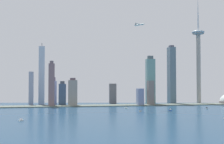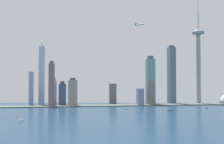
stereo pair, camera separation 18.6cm
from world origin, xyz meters
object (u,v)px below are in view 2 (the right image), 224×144
(skyscraper_0, at_px, (113,94))
(boat_4, at_px, (140,111))
(skyscraper_5, at_px, (42,75))
(skyscraper_7, at_px, (151,93))
(boat_2, at_px, (207,108))
(skyscraper_8, at_px, (140,97))
(boat_1, at_px, (126,108))
(skyscraper_3, at_px, (31,88))
(observation_tower, at_px, (198,51))
(skyscraper_9, at_px, (53,92))
(skyscraper_6, at_px, (73,93))
(boat_3, at_px, (170,110))
(skyscraper_1, at_px, (62,94))
(skyscraper_4, at_px, (172,75))
(airplane, at_px, (140,25))
(skyscraper_10, at_px, (150,81))
(boat_0, at_px, (21,120))
(skyscraper_2, at_px, (51,84))

(skyscraper_0, relative_size, boat_4, 8.37)
(skyscraper_0, distance_m, skyscraper_5, 225.83)
(skyscraper_7, height_order, boat_2, skyscraper_7)
(skyscraper_7, relative_size, skyscraper_8, 1.46)
(boat_1, xyz_separation_m, boat_4, (11.46, -85.79, -0.18))
(skyscraper_3, bearing_deg, skyscraper_7, -13.04)
(observation_tower, height_order, skyscraper_9, observation_tower)
(skyscraper_8, relative_size, boat_1, 5.09)
(skyscraper_6, bearing_deg, boat_3, -43.58)
(skyscraper_1, xyz_separation_m, skyscraper_4, (337.75, 11.43, 56.90))
(skyscraper_4, relative_size, airplane, 6.47)
(skyscraper_5, relative_size, skyscraper_9, 2.29)
(skyscraper_7, height_order, airplane, airplane)
(boat_1, bearing_deg, skyscraper_10, -99.65)
(skyscraper_8, height_order, boat_1, skyscraper_8)
(observation_tower, bearing_deg, skyscraper_9, 176.19)
(skyscraper_3, distance_m, boat_1, 305.61)
(skyscraper_9, bearing_deg, skyscraper_0, 8.73)
(skyscraper_0, bearing_deg, skyscraper_7, -47.53)
(skyscraper_1, height_order, skyscraper_5, skyscraper_5)
(skyscraper_0, height_order, skyscraper_10, skyscraper_10)
(skyscraper_7, bearing_deg, skyscraper_5, 162.30)
(skyscraper_7, relative_size, boat_2, 8.84)
(skyscraper_7, bearing_deg, boat_4, -114.54)
(skyscraper_10, height_order, boat_0, skyscraper_10)
(skyscraper_10, relative_size, boat_2, 18.33)
(observation_tower, xyz_separation_m, skyscraper_1, (-422.07, 3.10, -131.17))
(boat_3, xyz_separation_m, boat_4, (-72.03, -3.39, -0.43))
(skyscraper_0, relative_size, boat_3, 6.94)
(skyscraper_2, relative_size, skyscraper_9, 1.54)
(skyscraper_3, relative_size, boat_4, 13.03)
(skyscraper_6, relative_size, boat_4, 10.47)
(boat_3, bearing_deg, boat_2, -90.80)
(skyscraper_0, height_order, skyscraper_5, skyscraper_5)
(skyscraper_4, relative_size, boat_1, 19.16)
(boat_0, bearing_deg, boat_1, 166.78)
(skyscraper_8, xyz_separation_m, boat_4, (-53.73, -185.09, -23.15))
(skyscraper_2, bearing_deg, boat_3, -36.04)
(airplane, bearing_deg, skyscraper_6, -153.01)
(skyscraper_3, xyz_separation_m, skyscraper_9, (63.82, -6.89, -11.39))
(skyscraper_4, relative_size, skyscraper_7, 2.58)
(skyscraper_7, height_order, skyscraper_9, skyscraper_9)
(observation_tower, distance_m, skyscraper_10, 184.01)
(skyscraper_2, bearing_deg, airplane, -20.77)
(skyscraper_1, relative_size, boat_3, 7.71)
(skyscraper_1, bearing_deg, boat_1, -44.02)
(skyscraper_7, bearing_deg, skyscraper_2, 178.17)
(airplane, bearing_deg, skyscraper_5, -159.33)
(skyscraper_0, xyz_separation_m, skyscraper_2, (-189.25, -90.86, 28.66))
(boat_0, relative_size, boat_3, 1.09)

